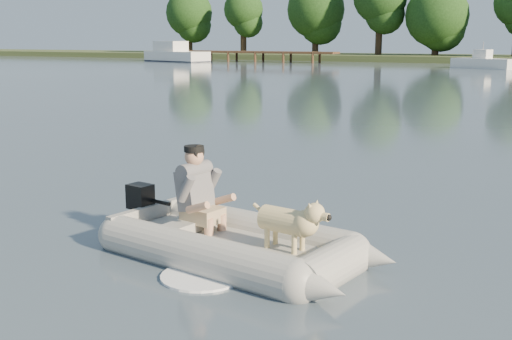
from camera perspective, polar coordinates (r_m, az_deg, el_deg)
The scene contains 8 objects.
water at distance 6.67m, azimuth -7.05°, elevation -8.73°, with size 160.00×160.00×0.00m, color slate.
dock at distance 64.37m, azimuth -0.53°, elevation 10.06°, with size 18.00×2.00×1.04m, color #4C331E, non-canonical shape.
dinghy at distance 6.78m, azimuth -1.68°, elevation -3.69°, with size 4.23×2.98×1.24m, color #9D9D98, non-canonical shape.
man at distance 7.16m, azimuth -5.36°, elevation -1.49°, with size 0.64×0.55×0.96m, color slate, non-canonical shape.
dog at distance 6.50m, azimuth 2.57°, elevation -4.92°, with size 0.83×0.29×0.55m, color tan, non-canonical shape.
outboard_motor at distance 7.82m, azimuth -10.20°, elevation -3.64°, with size 0.37×0.26×0.70m, color black, non-canonical shape.
cabin_cruiser at distance 65.27m, azimuth -7.08°, elevation 10.42°, with size 7.65×2.73×2.37m, color white, non-canonical shape.
motorboat at distance 52.90m, azimuth 19.67°, elevation 9.53°, with size 5.01×1.93×2.12m, color white, non-canonical shape.
Camera 1 is at (3.52, -5.17, 2.31)m, focal length 45.00 mm.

